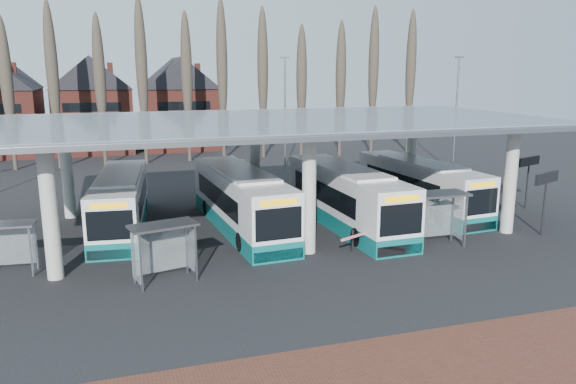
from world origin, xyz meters
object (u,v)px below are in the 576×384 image
object	(u,v)px
bus_1	(241,201)
bus_3	(419,186)
bus_2	(346,198)
shelter_0	(7,237)
shelter_2	(436,207)
bus_0	(121,203)
shelter_1	(163,239)

from	to	relation	value
bus_1	bus_3	size ratio (longest dim) A/B	1.07
bus_2	bus_3	bearing A→B (deg)	16.09
shelter_0	bus_2	bearing A→B (deg)	14.74
bus_3	shelter_2	size ratio (longest dim) A/B	3.82
bus_0	bus_3	xyz separation A→B (m)	(18.92, -1.19, 0.01)
shelter_0	shelter_1	bearing A→B (deg)	-19.72
bus_1	shelter_1	distance (m)	8.75
bus_1	bus_2	bearing A→B (deg)	-13.29
shelter_0	shelter_1	xyz separation A→B (m)	(6.66, -3.11, 0.17)
bus_0	bus_1	bearing A→B (deg)	-12.01
shelter_0	bus_1	bearing A→B (deg)	24.17
bus_0	bus_2	xyz separation A→B (m)	(12.79, -3.20, 0.12)
bus_2	bus_3	xyz separation A→B (m)	(6.13, 2.01, -0.11)
shelter_2	bus_2	bearing A→B (deg)	119.87
bus_3	shelter_2	world-z (taller)	bus_3
bus_0	bus_3	size ratio (longest dim) A/B	1.00
shelter_2	bus_0	bearing A→B (deg)	152.72
bus_0	bus_2	world-z (taller)	bus_2
bus_1	shelter_0	xyz separation A→B (m)	(-11.74, -4.02, 0.09)
bus_2	shelter_1	bearing A→B (deg)	-153.53
bus_2	shelter_2	xyz separation A→B (m)	(2.87, -5.18, 0.45)
bus_0	bus_2	size ratio (longest dim) A/B	0.94
bus_2	shelter_0	distance (m)	18.13
bus_1	shelter_2	bearing A→B (deg)	-38.30
bus_1	bus_2	size ratio (longest dim) A/B	1.01
bus_2	shelter_2	distance (m)	5.94
shelter_0	shelter_2	size ratio (longest dim) A/B	0.86
bus_0	bus_1	size ratio (longest dim) A/B	0.93
shelter_1	shelter_2	world-z (taller)	shelter_2
shelter_1	shelter_2	bearing A→B (deg)	-10.22
bus_1	bus_3	distance (m)	12.32
bus_3	bus_0	bearing A→B (deg)	171.57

